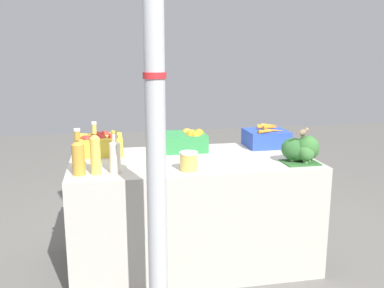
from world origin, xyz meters
The scene contains 12 objects.
ground_plane centered at (0.00, 0.00, 0.00)m, with size 10.00×10.00×0.00m, color #605E59.
market_table centered at (0.00, 0.00, 0.37)m, with size 1.62×0.83×0.75m, color #B7B2A8.
support_pole centered at (-0.32, -0.72, 1.23)m, with size 0.11×0.11×2.46m.
apple_crate centered at (-0.61, 0.25, 0.82)m, with size 0.30×0.27×0.16m.
orange_crate centered at (0.00, 0.25, 0.82)m, with size 0.30×0.27×0.16m.
carrot_crate centered at (0.62, 0.25, 0.82)m, with size 0.30×0.27×0.16m.
broccoli_pile centered at (0.68, -0.24, 0.83)m, with size 0.24×0.20×0.18m.
juice_bottle_amber centered at (-0.72, -0.25, 0.86)m, with size 0.07×0.07×0.27m.
juice_bottle_golden centered at (-0.63, -0.25, 0.88)m, with size 0.06×0.06×0.31m.
juice_bottle_cloudy centered at (-0.51, -0.25, 0.86)m, with size 0.07×0.07×0.26m.
pickle_jar centered at (-0.08, -0.28, 0.81)m, with size 0.11×0.11×0.11m.
sparrow_bird centered at (0.67, -0.27, 0.96)m, with size 0.12×0.08×0.05m.
Camera 1 is at (-0.54, -2.74, 1.47)m, focal length 40.00 mm.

